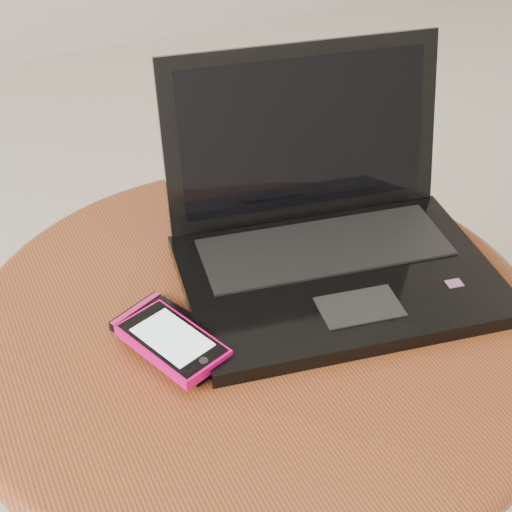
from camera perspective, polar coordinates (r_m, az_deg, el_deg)
name	(u,v)px	position (r m, az deg, el deg)	size (l,w,h in m)	color
table	(257,383)	(0.88, 0.08, -9.36)	(0.62, 0.62, 0.49)	#5F2F19
laptop	(328,235)	(0.86, 5.32, 1.58)	(0.37, 0.33, 0.22)	black
phone_black	(175,336)	(0.78, -6.03, -5.90)	(0.11, 0.14, 0.01)	black
phone_pink	(172,342)	(0.76, -6.19, -6.34)	(0.09, 0.12, 0.01)	#D8056B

